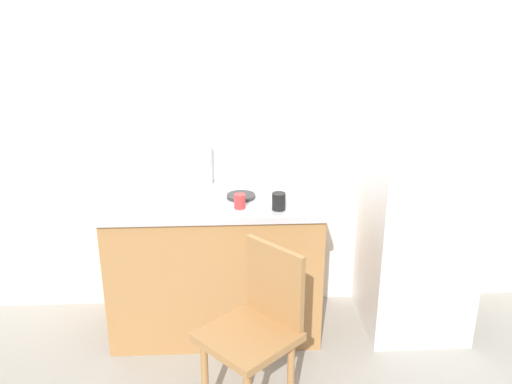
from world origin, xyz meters
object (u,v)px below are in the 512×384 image
(cup_black, at_px, (279,201))
(cup_red, at_px, (240,201))
(refrigerator, at_px, (417,226))
(hotplate, at_px, (241,196))
(chair, at_px, (257,327))

(cup_black, xyz_separation_m, cup_red, (-0.22, 0.03, -0.01))
(refrigerator, relative_size, cup_red, 16.46)
(hotplate, height_order, cup_red, cup_red)
(chair, bearing_deg, refrigerator, 84.18)
(chair, relative_size, cup_black, 9.13)
(chair, relative_size, hotplate, 5.24)
(refrigerator, distance_m, chair, 1.29)
(hotplate, xyz_separation_m, cup_black, (0.21, -0.20, 0.04))
(refrigerator, height_order, cup_red, refrigerator)
(hotplate, distance_m, cup_black, 0.29)
(refrigerator, xyz_separation_m, cup_red, (-1.09, -0.16, 0.25))
(refrigerator, relative_size, cup_black, 13.81)
(cup_black, bearing_deg, chair, -105.08)
(cup_black, bearing_deg, cup_red, 171.14)
(refrigerator, relative_size, chair, 1.51)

